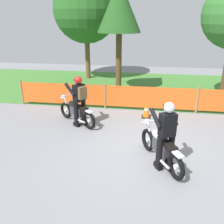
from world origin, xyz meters
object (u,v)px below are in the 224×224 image
Objects in this scene: motorcycle_trailing at (76,111)px; rider_trailing at (79,98)px; rider_lead at (166,133)px; traffic_cone at (146,110)px; motorcycle_lead at (161,147)px.

motorcycle_trailing is 0.56m from rider_trailing.
rider_lead is 3.19m from traffic_cone.
motorcycle_lead is 2.95m from traffic_cone.
rider_lead is 3.19× the size of traffic_cone.
motorcycle_lead is 3.43m from motorcycle_trailing.
rider_trailing is at bearing 25.43° from motorcycle_lead.
traffic_cone is (-0.46, 3.09, -0.66)m from rider_lead.
rider_trailing reaches higher than motorcycle_trailing.
rider_lead is (0.09, -0.17, 0.47)m from motorcycle_lead.
motorcycle_lead is at bearing -179.84° from rider_trailing.
rider_lead is (2.85, -2.20, 0.48)m from motorcycle_trailing.
motorcycle_trailing is at bearing -159.61° from traffic_cone.
traffic_cone is at bearing -118.93° from rider_trailing.
motorcycle_lead is 1.05× the size of rider_lead.
traffic_cone is at bearing -19.54° from rider_lead.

